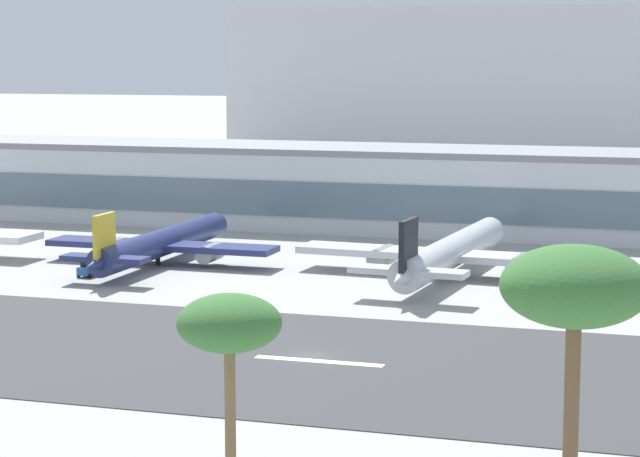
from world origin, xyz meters
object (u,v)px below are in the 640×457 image
object	(u,v)px
service_baggage_tug_1	(89,268)
palm_tree_0	(575,292)
distant_hotel_block	(497,89)
airliner_gold_tail_gate_1	(158,244)
palm_tree_1	(229,328)
airliner_black_tail_gate_2	(448,254)
terminal_building	(382,188)

from	to	relation	value
service_baggage_tug_1	palm_tree_0	size ratio (longest dim) A/B	0.19
distant_hotel_block	palm_tree_0	distance (m)	243.36
service_baggage_tug_1	airliner_gold_tail_gate_1	bearing A→B (deg)	161.62
distant_hotel_block	palm_tree_1	bearing A→B (deg)	-84.31
distant_hotel_block	service_baggage_tug_1	xyz separation A→B (m)	(-24.07, -164.36, -18.36)
airliner_gold_tail_gate_1	airliner_black_tail_gate_2	size ratio (longest dim) A/B	0.92
terminal_building	palm_tree_0	world-z (taller)	palm_tree_0
service_baggage_tug_1	palm_tree_1	size ratio (longest dim) A/B	0.24
terminal_building	service_baggage_tug_1	distance (m)	58.65
palm_tree_1	palm_tree_0	bearing A→B (deg)	-3.12
distant_hotel_block	airliner_gold_tail_gate_1	world-z (taller)	distant_hotel_block
palm_tree_1	terminal_building	bearing A→B (deg)	100.59
airliner_gold_tail_gate_1	service_baggage_tug_1	world-z (taller)	airliner_gold_tail_gate_1
distant_hotel_block	airliner_gold_tail_gate_1	size ratio (longest dim) A/B	3.11
distant_hotel_block	airliner_gold_tail_gate_1	xyz separation A→B (m)	(-19.44, -153.79, -16.68)
terminal_building	palm_tree_1	bearing A→B (deg)	-79.41
airliner_black_tail_gate_2	service_baggage_tug_1	xyz separation A→B (m)	(-42.95, -12.26, -1.92)
airliner_black_tail_gate_2	service_baggage_tug_1	world-z (taller)	airliner_black_tail_gate_2
distant_hotel_block	palm_tree_0	bearing A→B (deg)	-79.89
terminal_building	airliner_black_tail_gate_2	xyz separation A→B (m)	(18.92, -40.97, -3.53)
airliner_black_tail_gate_2	service_baggage_tug_1	distance (m)	44.71
terminal_building	palm_tree_0	xyz separation A→B (m)	(42.75, -128.43, 9.01)
terminal_building	palm_tree_1	world-z (taller)	palm_tree_1
palm_tree_0	terminal_building	bearing A→B (deg)	108.41
distant_hotel_block	palm_tree_1	world-z (taller)	distant_hotel_block
distant_hotel_block	palm_tree_1	distance (m)	239.81
palm_tree_0	palm_tree_1	size ratio (longest dim) A/B	1.27
airliner_gold_tail_gate_1	palm_tree_1	bearing A→B (deg)	-152.45
palm_tree_0	airliner_black_tail_gate_2	bearing A→B (deg)	105.24
airliner_black_tail_gate_2	palm_tree_0	world-z (taller)	palm_tree_0
terminal_building	palm_tree_1	distance (m)	129.73
terminal_building	service_baggage_tug_1	size ratio (longest dim) A/B	64.86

